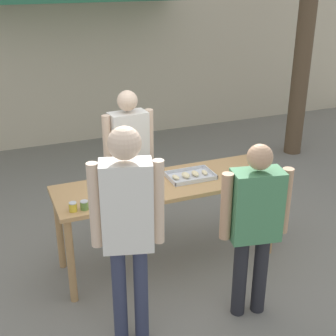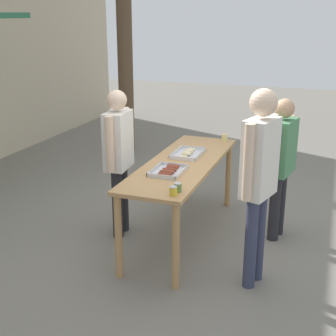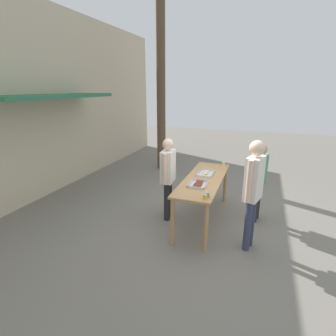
% 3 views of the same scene
% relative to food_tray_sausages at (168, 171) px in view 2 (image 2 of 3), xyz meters
% --- Properties ---
extents(ground_plane, '(24.00, 24.00, 0.00)m').
position_rel_food_tray_sausages_xyz_m(ground_plane, '(0.41, -0.02, -0.91)').
color(ground_plane, slate).
extents(serving_table, '(2.22, 0.70, 0.89)m').
position_rel_food_tray_sausages_xyz_m(serving_table, '(0.41, -0.02, -0.13)').
color(serving_table, tan).
rests_on(serving_table, ground).
extents(food_tray_sausages, '(0.41, 0.30, 0.04)m').
position_rel_food_tray_sausages_xyz_m(food_tray_sausages, '(0.00, 0.00, 0.00)').
color(food_tray_sausages, silver).
rests_on(food_tray_sausages, serving_table).
extents(food_tray_buns, '(0.46, 0.30, 0.06)m').
position_rel_food_tray_sausages_xyz_m(food_tray_buns, '(0.66, 0.00, 0.00)').
color(food_tray_buns, silver).
rests_on(food_tray_buns, serving_table).
extents(condiment_jar_mustard, '(0.07, 0.07, 0.08)m').
position_rel_food_tray_sausages_xyz_m(condiment_jar_mustard, '(-0.56, -0.25, 0.03)').
color(condiment_jar_mustard, gold).
rests_on(condiment_jar_mustard, serving_table).
extents(condiment_jar_ketchup, '(0.07, 0.07, 0.08)m').
position_rel_food_tray_sausages_xyz_m(condiment_jar_ketchup, '(-0.47, -0.26, 0.03)').
color(condiment_jar_ketchup, '#567A38').
rests_on(condiment_jar_ketchup, serving_table).
extents(beer_cup, '(0.08, 0.08, 0.10)m').
position_rel_food_tray_sausages_xyz_m(beer_cup, '(1.38, -0.25, 0.03)').
color(beer_cup, '#DBC67A').
rests_on(beer_cup, serving_table).
extents(person_server_behind_table, '(0.57, 0.25, 1.66)m').
position_rel_food_tray_sausages_xyz_m(person_server_behind_table, '(0.23, 0.66, 0.09)').
color(person_server_behind_table, '#232328').
rests_on(person_server_behind_table, ground).
extents(person_customer_holding_hotdog, '(0.53, 0.30, 1.83)m').
position_rel_food_tray_sausages_xyz_m(person_customer_holding_hotdog, '(-0.29, -0.95, 0.21)').
color(person_customer_holding_hotdog, '#333851').
rests_on(person_customer_holding_hotdog, ground).
extents(person_customer_with_cup, '(0.58, 0.30, 1.58)m').
position_rel_food_tray_sausages_xyz_m(person_customer_with_cup, '(0.76, -1.02, 0.03)').
color(person_customer_with_cup, '#232328').
rests_on(person_customer_with_cup, ground).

